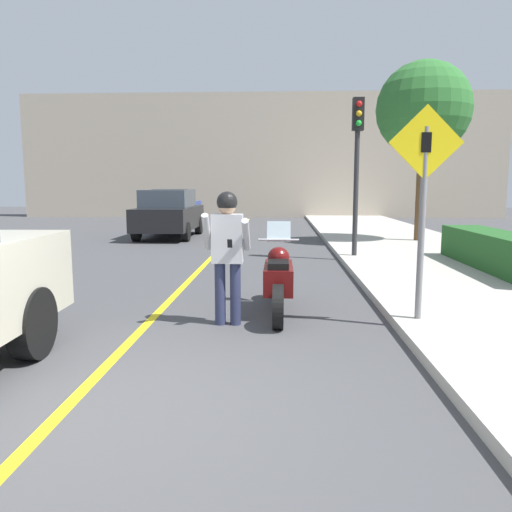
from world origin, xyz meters
TOP-DOWN VIEW (x-y plane):
  - ground_plane at (0.00, 0.00)m, footprint 80.00×80.00m
  - road_center_line at (-0.60, 6.00)m, footprint 0.12×36.00m
  - building_backdrop at (0.00, 26.00)m, footprint 28.00×1.20m
  - motorcycle at (1.13, 3.27)m, footprint 0.62×2.20m
  - person_biker at (0.47, 2.62)m, footprint 0.59×0.47m
  - crossing_sign at (2.91, 2.57)m, footprint 0.91×0.08m
  - traffic_light at (2.97, 8.47)m, footprint 0.26×0.30m
  - hedge_row at (5.60, 6.57)m, footprint 0.90×4.46m
  - street_tree at (5.46, 12.07)m, footprint 2.84×2.84m
  - parked_car_black at (-2.78, 13.76)m, footprint 1.88×4.20m
  - parked_car_blue at (-3.78, 19.58)m, footprint 1.88×4.20m

SIDE VIEW (x-z plane):
  - ground_plane at x=0.00m, z-range 0.00..0.00m
  - road_center_line at x=-0.60m, z-range 0.00..0.01m
  - motorcycle at x=1.13m, z-range -0.15..1.13m
  - hedge_row at x=5.60m, z-range 0.13..0.86m
  - parked_car_black at x=-2.78m, z-range 0.02..1.70m
  - parked_car_blue at x=-3.78m, z-range 0.02..1.70m
  - person_biker at x=0.47m, z-range 0.20..1.94m
  - crossing_sign at x=2.91m, z-range 0.40..3.05m
  - traffic_light at x=2.97m, z-range 0.86..4.60m
  - building_backdrop at x=0.00m, z-range 0.00..7.11m
  - street_tree at x=5.46m, z-range 1.40..6.82m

